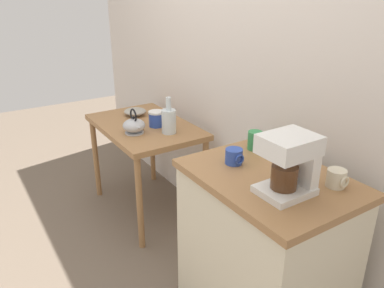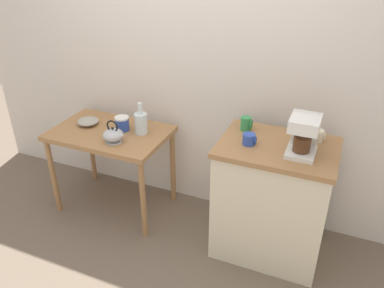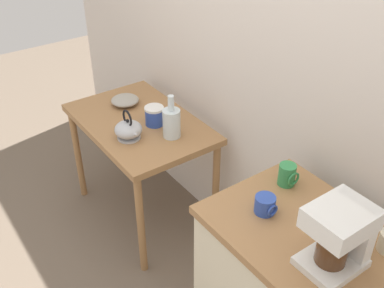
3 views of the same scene
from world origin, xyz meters
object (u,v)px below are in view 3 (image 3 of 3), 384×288
at_px(glass_carafe_vase, 172,122).
at_px(canister_enamel, 154,116).
at_px(teakettle, 129,130).
at_px(mug_blue, 265,205).
at_px(mug_tall_green, 287,175).
at_px(bowl_stoneware, 125,100).
at_px(coffee_maker, 341,233).

height_order(glass_carafe_vase, canister_enamel, glass_carafe_vase).
xyz_separation_m(teakettle, mug_blue, (1.04, 0.06, 0.15)).
bearing_deg(canister_enamel, mug_tall_green, 3.62).
bearing_deg(mug_blue, glass_carafe_vase, 170.78).
height_order(teakettle, mug_blue, mug_blue).
bearing_deg(mug_blue, bowl_stoneware, 175.48).
height_order(canister_enamel, mug_blue, mug_blue).
bearing_deg(mug_tall_green, canister_enamel, -176.38).
bearing_deg(canister_enamel, coffee_maker, -4.74).
distance_m(teakettle, glass_carafe_vase, 0.25).
bearing_deg(coffee_maker, mug_blue, -176.71).
bearing_deg(canister_enamel, teakettle, -76.76).
relative_size(bowl_stoneware, teakettle, 0.92).
bearing_deg(canister_enamel, glass_carafe_vase, 3.57).
height_order(bowl_stoneware, mug_blue, mug_blue).
relative_size(bowl_stoneware, coffee_maker, 0.68).
distance_m(canister_enamel, mug_blue, 1.11).
bearing_deg(bowl_stoneware, mug_tall_green, 3.92).
distance_m(bowl_stoneware, glass_carafe_vase, 0.49).
distance_m(glass_carafe_vase, coffee_maker, 1.28).
xyz_separation_m(teakettle, mug_tall_green, (0.96, 0.27, 0.16)).
bearing_deg(canister_enamel, bowl_stoneware, -175.13).
distance_m(teakettle, coffee_maker, 1.41).
bearing_deg(mug_blue, teakettle, -176.52).
relative_size(glass_carafe_vase, mug_tall_green, 2.61).
bearing_deg(mug_tall_green, mug_blue, -68.77).
distance_m(teakettle, canister_enamel, 0.21).
relative_size(coffee_maker, mug_blue, 2.82).
bearing_deg(mug_tall_green, bowl_stoneware, -176.08).
bearing_deg(glass_carafe_vase, canister_enamel, -176.43).
relative_size(canister_enamel, mug_tall_green, 1.16).
distance_m(bowl_stoneware, canister_enamel, 0.32).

